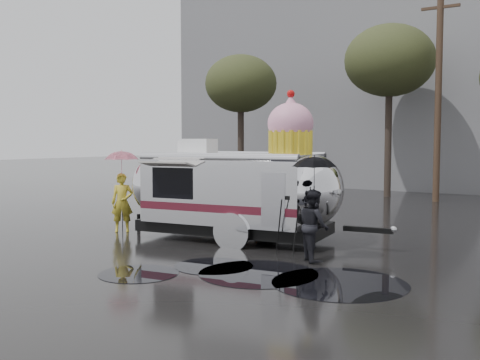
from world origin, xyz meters
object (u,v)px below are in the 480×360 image
Objects in this scene: person_left at (122,203)px; tripod at (288,220)px; person_right at (314,225)px; airstream_trailer at (237,187)px.

person_left is 5.51m from tripod.
person_left is 1.08× the size of person_right.
person_left reaches higher than person_right.
tripod is (2.02, -0.85, -0.62)m from airstream_trailer.
airstream_trailer is 5.42× the size of tripod.
airstream_trailer is 4.32× the size of person_left.
airstream_trailer is 3.62m from person_left.
airstream_trailer is 2.28m from tripod.
airstream_trailer reaches higher than person_right.
tripod is (5.51, -0.05, -0.07)m from person_left.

